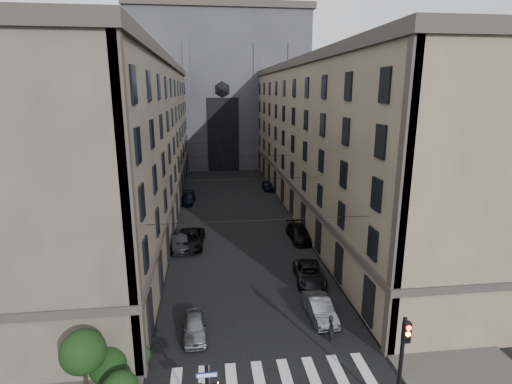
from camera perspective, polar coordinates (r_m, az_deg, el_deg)
name	(u,v)px	position (r m, az deg, el deg)	size (l,w,h in m)	color
sidewalk_left	(151,215)	(52.12, -14.82, -3.19)	(7.00, 80.00, 0.15)	#383533
sidewalk_right	(313,209)	(53.40, 8.12, -2.43)	(7.00, 80.00, 0.15)	#383533
zebra_crossing	(273,379)	(24.07, 2.44, -25.17)	(11.00, 3.20, 0.01)	beige
building_left	(120,142)	(50.72, -18.80, 6.78)	(13.60, 60.60, 18.85)	#453F35
building_right	(338,139)	(52.39, 11.61, 7.47)	(13.60, 60.60, 18.85)	brown
gothic_tower	(220,78)	(88.36, -5.19, 15.85)	(35.00, 23.00, 58.00)	#2D2D33
traffic_light_right	(402,355)	(21.30, 20.19, -21.02)	(0.34, 0.50, 5.20)	black
shrub_cluster	(104,364)	(23.41, -20.85, -21.98)	(3.90, 4.40, 3.90)	black
tram_wires	(233,158)	(49.71, -3.29, 4.94)	(14.00, 60.00, 0.43)	black
car_left_near	(195,327)	(27.20, -8.74, -18.50)	(1.53, 3.81, 1.30)	slate
car_left_midnear	(179,242)	(40.47, -10.92, -7.09)	(1.55, 4.45, 1.47)	black
car_left_midfar	(190,239)	(40.95, -9.35, -6.68)	(2.61, 5.67, 1.58)	black
car_left_far	(187,198)	(56.51, -9.77, -0.91)	(1.93, 4.75, 1.38)	black
car_right_near	(320,308)	(29.02, 9.08, -16.11)	(1.48, 4.26, 1.40)	slate
car_right_midnear	(309,274)	(33.78, 7.63, -11.48)	(2.28, 4.94, 1.37)	black
car_right_midfar	(299,233)	(42.46, 6.20, -5.87)	(2.06, 5.07, 1.47)	black
car_right_far	(268,186)	(63.31, 1.67, 0.93)	(1.62, 4.03, 1.37)	black
pedestrian	(331,328)	(26.77, 10.67, -18.60)	(0.64, 0.42, 1.75)	black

